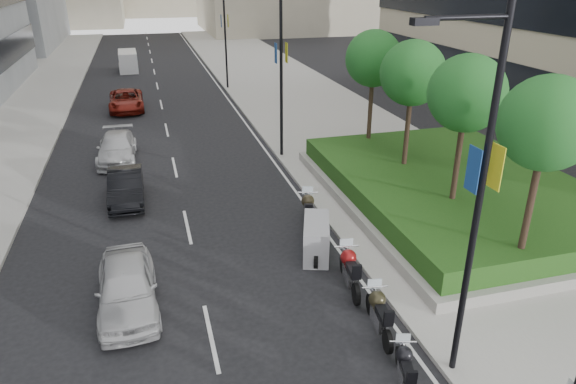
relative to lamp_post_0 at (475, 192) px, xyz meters
name	(u,v)px	position (x,y,z in m)	size (l,w,h in m)	color
sidewalk_right	(300,101)	(4.86, 29.00, -4.99)	(10.00, 100.00, 0.15)	#9E9B93
sidewalk_left	(4,120)	(-16.14, 29.00, -4.99)	(8.00, 100.00, 0.15)	#9E9B93
lane_edge	(233,106)	(-0.44, 29.00, -5.06)	(0.12, 100.00, 0.01)	silver
lane_centre	(163,111)	(-5.64, 29.00, -5.06)	(0.12, 100.00, 0.01)	silver
planter	(454,197)	(5.86, 9.00, -4.72)	(10.00, 14.00, 0.40)	gray
hedge	(456,184)	(5.86, 9.00, -4.12)	(9.40, 13.40, 0.80)	#174213
tree_0	(547,124)	(4.36, 3.00, 0.36)	(2.80, 2.80, 6.30)	#332319
tree_1	(467,94)	(4.36, 7.00, 0.36)	(2.80, 2.80, 6.30)	#332319
tree_2	(413,74)	(4.36, 11.00, 0.36)	(2.80, 2.80, 6.30)	#332319
tree_3	(374,59)	(4.36, 15.00, 0.36)	(2.80, 2.80, 6.30)	#332319
lamp_post_0	(475,192)	(0.00, 0.00, 0.00)	(2.34, 0.45, 9.00)	black
lamp_post_1	(278,64)	(0.00, 17.00, 0.00)	(2.34, 0.45, 9.00)	black
lamp_post_2	(223,28)	(0.00, 35.00, 0.00)	(2.34, 0.45, 9.00)	black
motorcycle_2	(405,369)	(-1.28, -0.12, -4.53)	(0.82, 1.96, 1.00)	black
motorcycle_3	(379,313)	(-1.00, 2.00, -4.45)	(0.77, 2.32, 1.16)	black
motorcycle_4	(350,269)	(-0.96, 4.29, -4.41)	(0.82, 2.45, 1.22)	black
motorcycle_5	(316,238)	(-1.35, 6.52, -4.40)	(1.54, 2.36, 1.33)	black
motorcycle_6	(308,210)	(-0.93, 8.85, -4.42)	(0.96, 2.39, 1.22)	black
car_a	(127,287)	(-7.85, 5.07, -4.32)	(1.75, 4.36, 1.48)	#AEAEB0
car_b	(126,187)	(-7.97, 13.25, -4.38)	(1.45, 4.16, 1.37)	black
car_c	(117,148)	(-8.50, 18.91, -4.38)	(1.93, 4.74, 1.38)	#B1B1B3
car_d	(126,100)	(-8.12, 29.97, -4.35)	(2.38, 5.15, 1.43)	maroon
delivery_van	(128,62)	(-8.06, 46.14, -4.17)	(1.85, 4.60, 1.92)	white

